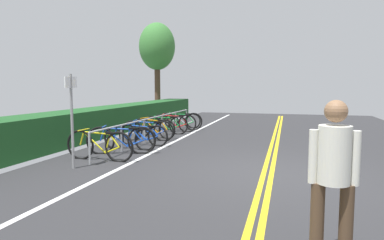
{
  "coord_description": "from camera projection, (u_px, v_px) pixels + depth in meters",
  "views": [
    {
      "loc": [
        -7.24,
        -0.36,
        1.82
      ],
      "look_at": [
        2.32,
        2.31,
        0.83
      ],
      "focal_mm": 32.03,
      "sensor_mm": 36.0,
      "label": 1
    }
  ],
  "objects": [
    {
      "name": "bicycle_0",
      "position": [
        99.0,
        146.0,
        8.35
      ],
      "size": [
        0.46,
        1.84,
        0.78
      ],
      "color": "black",
      "rests_on": "ground_plane"
    },
    {
      "name": "bicycle_9",
      "position": [
        182.0,
        120.0,
        14.95
      ],
      "size": [
        0.46,
        1.66,
        0.68
      ],
      "color": "black",
      "rests_on": "ground_plane"
    },
    {
      "name": "centre_line_yellow_inner",
      "position": [
        272.0,
        173.0,
        7.19
      ],
      "size": [
        28.26,
        0.1,
        0.0
      ],
      "primitive_type": "cube",
      "color": "gold",
      "rests_on": "ground_plane"
    },
    {
      "name": "tree_mid",
      "position": [
        157.0,
        48.0,
        20.39
      ],
      "size": [
        2.15,
        2.15,
        5.55
      ],
      "color": "#473323",
      "rests_on": "ground_plane"
    },
    {
      "name": "bicycle_3",
      "position": [
        143.0,
        135.0,
        10.48
      ],
      "size": [
        0.46,
        1.68,
        0.69
      ],
      "color": "black",
      "rests_on": "ground_plane"
    },
    {
      "name": "bicycle_8",
      "position": [
        180.0,
        121.0,
        14.15
      ],
      "size": [
        0.63,
        1.78,
        0.76
      ],
      "color": "black",
      "rests_on": "ground_plane"
    },
    {
      "name": "bicycle_1",
      "position": [
        121.0,
        140.0,
        9.15
      ],
      "size": [
        0.65,
        1.8,
        0.79
      ],
      "color": "black",
      "rests_on": "ground_plane"
    },
    {
      "name": "ground_plane",
      "position": [
        268.0,
        174.0,
        7.21
      ],
      "size": [
        31.4,
        10.67,
        0.05
      ],
      "primitive_type": "cube",
      "color": "#2B2B2D"
    },
    {
      "name": "centre_line_yellow_outer",
      "position": [
        264.0,
        172.0,
        7.23
      ],
      "size": [
        28.26,
        0.1,
        0.0
      ],
      "primitive_type": "cube",
      "color": "gold",
      "rests_on": "ground_plane"
    },
    {
      "name": "bicycle_6",
      "position": [
        166.0,
        125.0,
        12.84
      ],
      "size": [
        0.63,
        1.64,
        0.74
      ],
      "color": "black",
      "rests_on": "ground_plane"
    },
    {
      "name": "hedge_backdrop",
      "position": [
        114.0,
        119.0,
        13.72
      ],
      "size": [
        16.9,
        1.29,
        1.01
      ],
      "primitive_type": "cube",
      "color": "#1C4C21",
      "rests_on": "ground_plane"
    },
    {
      "name": "pedestrian",
      "position": [
        334.0,
        171.0,
        3.44
      ],
      "size": [
        0.32,
        0.49,
        1.68
      ],
      "color": "#4C3826",
      "rests_on": "ground_plane"
    },
    {
      "name": "bike_lane_stripe_white",
      "position": [
        130.0,
        163.0,
        8.06
      ],
      "size": [
        28.26,
        0.12,
        0.0
      ],
      "primitive_type": "cube",
      "color": "white",
      "rests_on": "ground_plane"
    },
    {
      "name": "bicycle_7",
      "position": [
        174.0,
        123.0,
        13.56
      ],
      "size": [
        0.53,
        1.76,
        0.74
      ],
      "color": "black",
      "rests_on": "ground_plane"
    },
    {
      "name": "bike_rack",
      "position": [
        154.0,
        122.0,
        11.66
      ],
      "size": [
        7.95,
        0.05,
        0.77
      ],
      "color": "#9EA0A5",
      "rests_on": "ground_plane"
    },
    {
      "name": "sign_post_near",
      "position": [
        72.0,
        112.0,
        7.44
      ],
      "size": [
        0.36,
        0.06,
        2.08
      ],
      "color": "gray",
      "rests_on": "ground_plane"
    },
    {
      "name": "bicycle_5",
      "position": [
        154.0,
        128.0,
        12.05
      ],
      "size": [
        0.57,
        1.73,
        0.72
      ],
      "color": "black",
      "rests_on": "ground_plane"
    },
    {
      "name": "bicycle_2",
      "position": [
        129.0,
        138.0,
        9.82
      ],
      "size": [
        0.46,
        1.66,
        0.68
      ],
      "color": "black",
      "rests_on": "ground_plane"
    },
    {
      "name": "bicycle_4",
      "position": [
        148.0,
        131.0,
        11.38
      ],
      "size": [
        0.48,
        1.74,
        0.72
      ],
      "color": "black",
      "rests_on": "ground_plane"
    }
  ]
}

